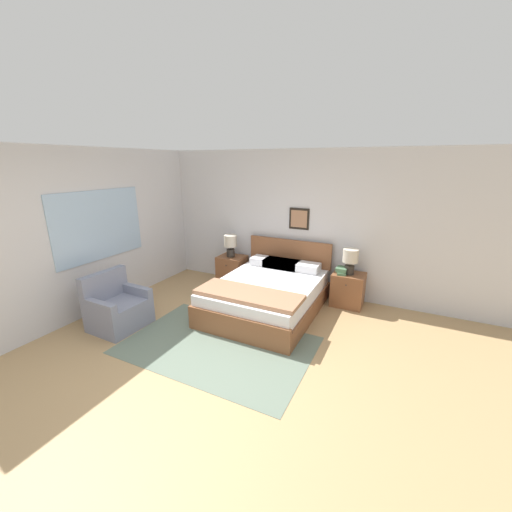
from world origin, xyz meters
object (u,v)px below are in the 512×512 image
bed (268,294)px  table_lamp_near_window (230,243)px  nightstand_near_window (232,270)px  table_lamp_by_door (350,259)px  nightstand_by_door (348,289)px  armchair (117,309)px

bed → table_lamp_near_window: 1.49m
bed → table_lamp_near_window: (-1.16, 0.77, 0.55)m
nightstand_near_window → table_lamp_by_door: 2.36m
nightstand_near_window → bed: bearing=-34.5°
table_lamp_near_window → table_lamp_by_door: 2.30m
nightstand_by_door → table_lamp_by_door: 0.55m
table_lamp_near_window → table_lamp_by_door: size_ratio=1.00×
nightstand_near_window → table_lamp_by_door: bearing=-0.5°
armchair → table_lamp_by_door: 3.74m
armchair → table_lamp_near_window: table_lamp_near_window is taller
nightstand_by_door → table_lamp_by_door: size_ratio=1.32×
nightstand_near_window → table_lamp_by_door: table_lamp_by_door is taller
bed → table_lamp_by_door: 1.48m
table_lamp_near_window → table_lamp_by_door: bearing=0.0°
armchair → nightstand_by_door: (2.93, 2.27, 0.00)m
nightstand_near_window → table_lamp_by_door: (2.29, -0.02, 0.55)m
bed → nightstand_near_window: size_ratio=3.64×
table_lamp_by_door → nightstand_near_window: bearing=179.5°
bed → armchair: bed is taller
table_lamp_near_window → table_lamp_by_door: (2.30, 0.00, 0.00)m
armchair → table_lamp_by_door: (2.93, 2.25, 0.56)m
table_lamp_near_window → table_lamp_by_door: same height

